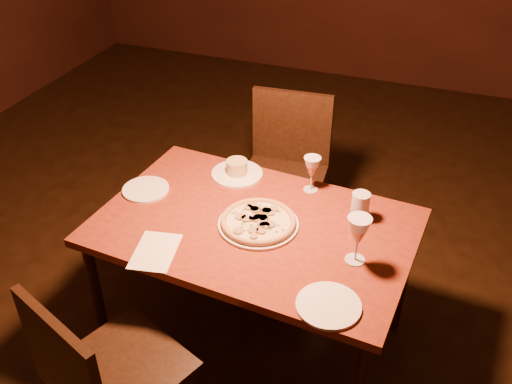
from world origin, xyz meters
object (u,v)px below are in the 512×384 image
(chair_near, at_px, (104,374))
(chair_far, at_px, (285,168))
(pizza_plate, at_px, (258,222))
(dining_table, at_px, (254,235))

(chair_near, bearing_deg, chair_far, 104.68)
(chair_near, bearing_deg, pizza_plate, 89.21)
(dining_table, distance_m, chair_near, 0.79)
(dining_table, relative_size, pizza_plate, 4.07)
(chair_near, relative_size, pizza_plate, 2.60)
(chair_near, height_order, pizza_plate, chair_near)
(dining_table, xyz_separation_m, chair_far, (-0.10, 0.73, -0.12))
(dining_table, bearing_deg, chair_far, 102.43)
(dining_table, height_order, chair_far, chair_far)
(dining_table, height_order, pizza_plate, pizza_plate)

